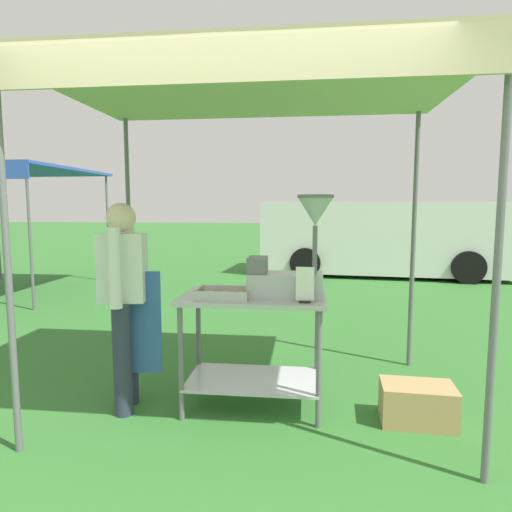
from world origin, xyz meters
TOP-DOWN VIEW (x-y plane):
  - ground_plane at (0.00, 6.00)m, footprint 70.00×70.00m
  - stall_canopy at (0.11, 0.99)m, footprint 3.08×2.09m
  - donut_cart at (0.11, 0.89)m, footprint 1.11×0.64m
  - donut_tray at (-0.10, 0.77)m, footprint 0.39×0.27m
  - donut_fryer at (0.41, 0.87)m, footprint 0.63×0.28m
  - menu_sign at (0.51, 0.68)m, footprint 0.13×0.05m
  - vendor at (-0.87, 0.76)m, footprint 0.46×0.54m
  - supply_crate at (1.34, 0.78)m, footprint 0.54×0.35m
  - van_white at (2.25, 8.09)m, footprint 5.59×2.49m
  - neighbour_tent at (-4.91, 5.03)m, footprint 2.72×2.83m

SIDE VIEW (x-z plane):
  - ground_plane at x=0.00m, z-range 0.00..0.00m
  - supply_crate at x=1.34m, z-range 0.00..0.29m
  - donut_cart at x=0.11m, z-range 0.19..1.09m
  - van_white at x=2.25m, z-range 0.03..1.72m
  - vendor at x=-0.87m, z-range 0.10..1.71m
  - donut_tray at x=-0.10m, z-range 0.89..0.96m
  - menu_sign at x=0.51m, z-range 0.88..1.14m
  - donut_fryer at x=0.41m, z-range 0.80..1.57m
  - neighbour_tent at x=-4.91m, z-range 1.06..3.33m
  - stall_canopy at x=0.11m, z-range 1.16..3.68m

